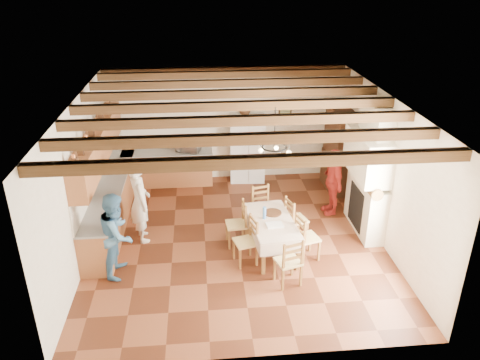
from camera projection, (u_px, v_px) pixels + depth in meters
name	position (u px, v px, depth m)	size (l,w,h in m)	color
floor	(237.00, 240.00, 9.88)	(6.00, 6.50, 0.02)	#451E0F
ceiling	(236.00, 101.00, 8.61)	(6.00, 6.50, 0.02)	white
wall_back	(226.00, 124.00, 12.19)	(6.00, 0.02, 3.00)	beige
wall_front	(257.00, 274.00, 6.30)	(6.00, 0.02, 3.00)	beige
wall_left	(81.00, 181.00, 9.00)	(0.02, 6.50, 3.00)	beige
wall_right	(384.00, 169.00, 9.50)	(0.02, 6.50, 3.00)	beige
ceiling_beams	(236.00, 106.00, 8.65)	(6.00, 6.30, 0.16)	#342110
lower_cabinets_left	(112.00, 204.00, 10.42)	(0.60, 4.30, 0.86)	brown
lower_cabinets_back	(168.00, 168.00, 12.23)	(2.30, 0.60, 0.86)	brown
countertop_left	(110.00, 186.00, 10.23)	(0.62, 4.30, 0.04)	slate
countertop_back	(167.00, 152.00, 12.04)	(2.34, 0.62, 0.04)	slate
backsplash_left	(94.00, 173.00, 10.07)	(0.03, 4.30, 0.60)	silver
backsplash_back	(167.00, 137.00, 12.17)	(2.30, 0.03, 0.60)	silver
upper_cabinets	(98.00, 145.00, 9.81)	(0.35, 4.20, 0.70)	brown
fireplace	(366.00, 171.00, 9.70)	(0.56, 1.60, 2.80)	beige
wall_picture	(285.00, 110.00, 12.15)	(0.34, 0.03, 0.42)	black
refrigerator	(247.00, 147.00, 12.33)	(0.89, 0.73, 1.79)	white
hutch	(338.00, 150.00, 11.68)	(0.49, 1.17, 2.12)	#321C11
dining_table	(272.00, 224.00, 9.24)	(0.98, 1.69, 0.71)	silver
chandelier	(274.00, 147.00, 8.56)	(0.47, 0.47, 0.03)	black
chair_left_near	(245.00, 241.00, 8.94)	(0.42, 0.40, 0.96)	brown
chair_left_far	(236.00, 224.00, 9.54)	(0.42, 0.40, 0.96)	brown
chair_right_near	(308.00, 237.00, 9.08)	(0.42, 0.40, 0.96)	brown
chair_right_far	(296.00, 218.00, 9.73)	(0.42, 0.40, 0.96)	brown
chair_end_near	(288.00, 261.00, 8.35)	(0.42, 0.40, 0.96)	brown
chair_end_far	(263.00, 208.00, 10.15)	(0.42, 0.40, 0.96)	brown
person_man	(140.00, 201.00, 9.56)	(0.64, 0.42, 1.77)	silver
person_woman_blue	(117.00, 234.00, 8.54)	(0.79, 0.62, 1.63)	teal
person_woman_red	(333.00, 181.00, 10.66)	(0.92, 0.38, 1.57)	#B62B24
microwave	(188.00, 145.00, 12.01)	(0.59, 0.40, 0.33)	silver
fridge_vase	(245.00, 109.00, 11.89)	(0.29, 0.29, 0.31)	#321C11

